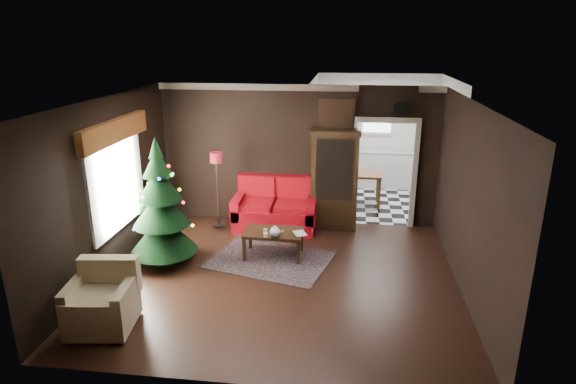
# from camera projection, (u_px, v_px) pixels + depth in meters

# --- Properties ---
(floor) EXTENTS (5.50, 5.50, 0.00)m
(floor) POSITION_uv_depth(u_px,v_px,m) (281.00, 278.00, 7.68)
(floor) COLOR black
(floor) RESTS_ON ground
(ceiling) EXTENTS (5.50, 5.50, 0.00)m
(ceiling) POSITION_uv_depth(u_px,v_px,m) (280.00, 101.00, 6.81)
(ceiling) COLOR white
(ceiling) RESTS_ON ground
(wall_back) EXTENTS (5.50, 0.00, 5.50)m
(wall_back) POSITION_uv_depth(u_px,v_px,m) (298.00, 156.00, 9.61)
(wall_back) COLOR black
(wall_back) RESTS_ON ground
(wall_front) EXTENTS (5.50, 0.00, 5.50)m
(wall_front) POSITION_uv_depth(u_px,v_px,m) (247.00, 271.00, 4.89)
(wall_front) COLOR black
(wall_front) RESTS_ON ground
(wall_left) EXTENTS (0.00, 5.50, 5.50)m
(wall_left) POSITION_uv_depth(u_px,v_px,m) (108.00, 188.00, 7.57)
(wall_left) COLOR black
(wall_left) RESTS_ON ground
(wall_right) EXTENTS (0.00, 5.50, 5.50)m
(wall_right) POSITION_uv_depth(u_px,v_px,m) (469.00, 202.00, 6.93)
(wall_right) COLOR black
(wall_right) RESTS_ON ground
(doorway) EXTENTS (1.10, 0.10, 2.10)m
(doorway) POSITION_uv_depth(u_px,v_px,m) (383.00, 175.00, 9.52)
(doorway) COLOR silver
(doorway) RESTS_ON ground
(left_window) EXTENTS (0.05, 1.60, 1.40)m
(left_window) POSITION_uv_depth(u_px,v_px,m) (116.00, 181.00, 7.74)
(left_window) COLOR white
(left_window) RESTS_ON wall_left
(valance) EXTENTS (0.12, 2.10, 0.35)m
(valance) POSITION_uv_depth(u_px,v_px,m) (115.00, 131.00, 7.48)
(valance) COLOR brown
(valance) RESTS_ON wall_left
(kitchen_floor) EXTENTS (3.00, 3.00, 0.00)m
(kitchen_floor) POSITION_uv_depth(u_px,v_px,m) (376.00, 201.00, 11.26)
(kitchen_floor) COLOR white
(kitchen_floor) RESTS_ON ground
(kitchen_window) EXTENTS (0.70, 0.06, 0.70)m
(kitchen_window) POSITION_uv_depth(u_px,v_px,m) (377.00, 118.00, 12.10)
(kitchen_window) COLOR white
(kitchen_window) RESTS_ON ground
(rug) EXTENTS (2.27, 1.89, 0.01)m
(rug) POSITION_uv_depth(u_px,v_px,m) (270.00, 260.00, 8.28)
(rug) COLOR #624352
(rug) RESTS_ON ground
(loveseat) EXTENTS (1.70, 0.90, 1.00)m
(loveseat) POSITION_uv_depth(u_px,v_px,m) (275.00, 205.00, 9.51)
(loveseat) COLOR maroon
(loveseat) RESTS_ON ground
(curio_cabinet) EXTENTS (0.90, 0.45, 1.90)m
(curio_cabinet) POSITION_uv_depth(u_px,v_px,m) (334.00, 182.00, 9.44)
(curio_cabinet) COLOR black
(curio_cabinet) RESTS_ON ground
(floor_lamp) EXTENTS (0.28, 0.28, 1.49)m
(floor_lamp) POSITION_uv_depth(u_px,v_px,m) (217.00, 190.00, 9.35)
(floor_lamp) COLOR #272727
(floor_lamp) RESTS_ON ground
(christmas_tree) EXTENTS (1.47, 1.47, 2.12)m
(christmas_tree) POSITION_uv_depth(u_px,v_px,m) (161.00, 204.00, 7.88)
(christmas_tree) COLOR black
(christmas_tree) RESTS_ON ground
(armchair) EXTENTS (0.92, 0.92, 0.85)m
(armchair) POSITION_uv_depth(u_px,v_px,m) (101.00, 297.00, 6.22)
(armchair) COLOR tan
(armchair) RESTS_ON ground
(coffee_table) EXTENTS (1.02, 0.63, 0.45)m
(coffee_table) POSITION_uv_depth(u_px,v_px,m) (274.00, 243.00, 8.37)
(coffee_table) COLOR black
(coffee_table) RESTS_ON rug
(teapot) EXTENTS (0.21, 0.21, 0.19)m
(teapot) POSITION_uv_depth(u_px,v_px,m) (275.00, 232.00, 8.03)
(teapot) COLOR white
(teapot) RESTS_ON coffee_table
(cup_a) EXTENTS (0.08, 0.08, 0.06)m
(cup_a) POSITION_uv_depth(u_px,v_px,m) (265.00, 231.00, 8.24)
(cup_a) COLOR white
(cup_a) RESTS_ON coffee_table
(cup_b) EXTENTS (0.08, 0.08, 0.07)m
(cup_b) POSITION_uv_depth(u_px,v_px,m) (266.00, 235.00, 8.07)
(cup_b) COLOR white
(cup_b) RESTS_ON coffee_table
(book) EXTENTS (0.18, 0.09, 0.25)m
(book) POSITION_uv_depth(u_px,v_px,m) (295.00, 228.00, 8.13)
(book) COLOR tan
(book) RESTS_ON coffee_table
(wall_clock) EXTENTS (0.32, 0.32, 0.06)m
(wall_clock) POSITION_uv_depth(u_px,v_px,m) (401.00, 108.00, 9.03)
(wall_clock) COLOR white
(wall_clock) RESTS_ON wall_back
(painting) EXTENTS (0.62, 0.05, 0.52)m
(painting) POSITION_uv_depth(u_px,v_px,m) (337.00, 114.00, 9.21)
(painting) COLOR #A66840
(painting) RESTS_ON wall_back
(kitchen_counter) EXTENTS (1.80, 0.60, 0.90)m
(kitchen_counter) POSITION_uv_depth(u_px,v_px,m) (375.00, 169.00, 12.25)
(kitchen_counter) COLOR white
(kitchen_counter) RESTS_ON ground
(kitchen_table) EXTENTS (0.70, 0.70, 0.75)m
(kitchen_table) POSITION_uv_depth(u_px,v_px,m) (364.00, 189.00, 10.89)
(kitchen_table) COLOR brown
(kitchen_table) RESTS_ON ground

